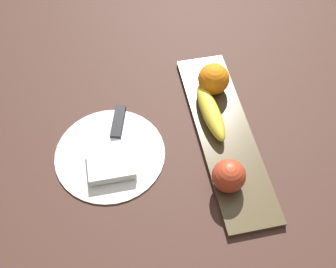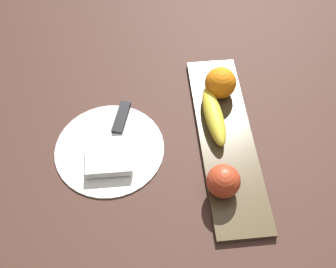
{
  "view_description": "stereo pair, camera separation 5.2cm",
  "coord_description": "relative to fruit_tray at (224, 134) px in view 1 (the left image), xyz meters",
  "views": [
    {
      "loc": [
        0.5,
        -0.27,
        0.78
      ],
      "look_at": [
        0.02,
        -0.17,
        0.04
      ],
      "focal_mm": 43.15,
      "sensor_mm": 36.0,
      "label": 1
    },
    {
      "loc": [
        0.51,
        -0.22,
        0.78
      ],
      "look_at": [
        0.02,
        -0.17,
        0.04
      ],
      "focal_mm": 43.15,
      "sensor_mm": 36.0,
      "label": 2
    }
  ],
  "objects": [
    {
      "name": "knife",
      "position": [
        -0.06,
        -0.24,
        0.01
      ],
      "size": [
        0.18,
        0.07,
        0.01
      ],
      "rotation": [
        0.0,
        0.0,
        -0.28
      ],
      "color": "silver",
      "rests_on": "dinner_plate"
    },
    {
      "name": "fruit_tray",
      "position": [
        0.0,
        0.0,
        0.0
      ],
      "size": [
        0.48,
        0.12,
        0.01
      ],
      "primitive_type": "cube",
      "color": "#4D3F27",
      "rests_on": "ground_plane"
    },
    {
      "name": "apple",
      "position": [
        0.13,
        -0.03,
        0.04
      ],
      "size": [
        0.07,
        0.07,
        0.07
      ],
      "primitive_type": "sphere",
      "color": "#BC3E22",
      "rests_on": "fruit_tray"
    },
    {
      "name": "banana",
      "position": [
        -0.05,
        -0.02,
        0.03
      ],
      "size": [
        0.17,
        0.05,
        0.04
      ],
      "primitive_type": "ellipsoid",
      "rotation": [
        0.0,
        0.0,
        0.07
      ],
      "color": "yellow",
      "rests_on": "fruit_tray"
    },
    {
      "name": "orange_near_apple",
      "position": [
        -0.13,
        0.0,
        0.04
      ],
      "size": [
        0.08,
        0.08,
        0.08
      ],
      "primitive_type": "sphere",
      "color": "orange",
      "rests_on": "fruit_tray"
    },
    {
      "name": "dinner_plate",
      "position": [
        -0.0,
        -0.27,
        -0.0
      ],
      "size": [
        0.25,
        0.25,
        0.01
      ],
      "primitive_type": "cylinder",
      "color": "white",
      "rests_on": "ground_plane"
    },
    {
      "name": "ground_plane",
      "position": [
        -0.02,
        0.04,
        -0.01
      ],
      "size": [
        2.4,
        2.4,
        0.0
      ],
      "primitive_type": "plane",
      "color": "#422820"
    },
    {
      "name": "folded_napkin",
      "position": [
        0.03,
        -0.27,
        0.01
      ],
      "size": [
        0.09,
        0.1,
        0.02
      ],
      "primitive_type": "cube",
      "rotation": [
        0.0,
        0.0,
        -0.01
      ],
      "color": "white",
      "rests_on": "dinner_plate"
    }
  ]
}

